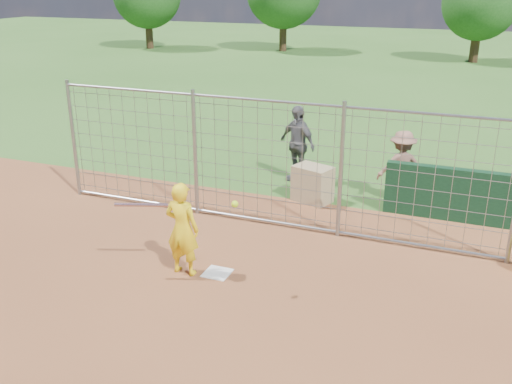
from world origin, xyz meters
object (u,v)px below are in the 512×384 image
at_px(bystander_c, 401,167).
at_px(equipment_bin, 313,184).
at_px(bystander_b, 297,144).
at_px(batter, 182,229).

xyz_separation_m(bystander_c, equipment_bin, (-1.77, -0.71, -0.40)).
distance_m(bystander_b, bystander_c, 2.57).
relative_size(bystander_c, equipment_bin, 1.99).
xyz_separation_m(batter, equipment_bin, (1.07, 3.92, -0.40)).
bearing_deg(batter, bystander_c, -120.39).
relative_size(bystander_b, equipment_bin, 2.31).
height_order(bystander_b, equipment_bin, bystander_b).
relative_size(batter, equipment_bin, 2.00).
relative_size(batter, bystander_b, 0.87).
bearing_deg(equipment_bin, batter, -86.80).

